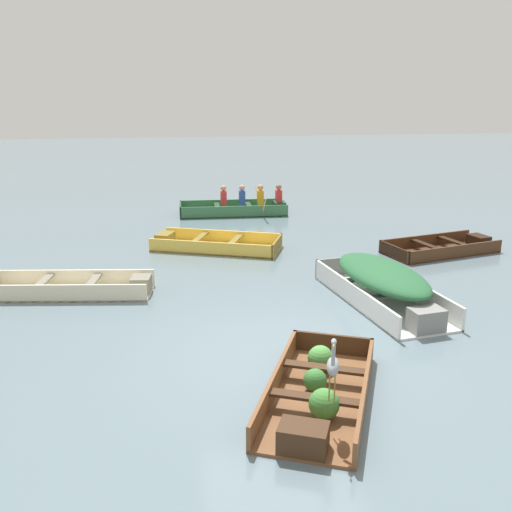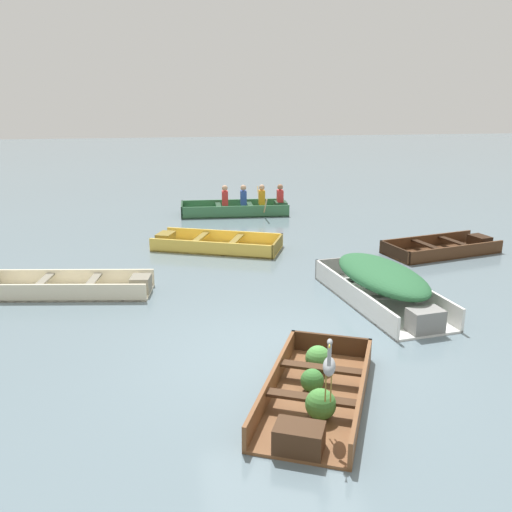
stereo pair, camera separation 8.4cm
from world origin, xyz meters
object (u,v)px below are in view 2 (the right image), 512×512
at_px(skiff_white_near_moored, 382,281).
at_px(rowboat_green_with_crew, 242,207).
at_px(dinghy_wooden_brown_foreground, 315,392).
at_px(skiff_dark_varnish_far_moored, 445,248).
at_px(skiff_cream_mid_moored, 76,288).
at_px(skiff_yellow_outer_moored, 212,244).
at_px(heron_on_dinghy, 329,365).

xyz_separation_m(skiff_white_near_moored, rowboat_green_with_crew, (-1.56, 8.14, -0.21)).
height_order(dinghy_wooden_brown_foreground, skiff_dark_varnish_far_moored, dinghy_wooden_brown_foreground).
height_order(dinghy_wooden_brown_foreground, rowboat_green_with_crew, rowboat_green_with_crew).
xyz_separation_m(dinghy_wooden_brown_foreground, skiff_dark_varnish_far_moored, (4.79, 6.24, -0.04)).
bearing_deg(skiff_cream_mid_moored, dinghy_wooden_brown_foreground, -51.72).
height_order(dinghy_wooden_brown_foreground, skiff_yellow_outer_moored, dinghy_wooden_brown_foreground).
xyz_separation_m(dinghy_wooden_brown_foreground, skiff_white_near_moored, (2.05, 3.20, 0.30)).
distance_m(skiff_yellow_outer_moored, rowboat_green_with_crew, 4.12).
height_order(skiff_yellow_outer_moored, heron_on_dinghy, heron_on_dinghy).
bearing_deg(skiff_white_near_moored, heron_on_dinghy, -118.28).
height_order(dinghy_wooden_brown_foreground, skiff_white_near_moored, skiff_white_near_moored).
bearing_deg(skiff_dark_varnish_far_moored, skiff_white_near_moored, -131.99).
bearing_deg(skiff_yellow_outer_moored, skiff_dark_varnish_far_moored, -11.97).
height_order(skiff_dark_varnish_far_moored, rowboat_green_with_crew, rowboat_green_with_crew).
bearing_deg(rowboat_green_with_crew, skiff_yellow_outer_moored, -107.66).
relative_size(dinghy_wooden_brown_foreground, rowboat_green_with_crew, 0.86).
relative_size(skiff_cream_mid_moored, skiff_dark_varnish_far_moored, 1.11).
bearing_deg(skiff_white_near_moored, skiff_yellow_outer_moored, 123.70).
xyz_separation_m(skiff_white_near_moored, skiff_yellow_outer_moored, (-2.81, 4.22, -0.33)).
height_order(skiff_cream_mid_moored, rowboat_green_with_crew, rowboat_green_with_crew).
xyz_separation_m(skiff_white_near_moored, skiff_dark_varnish_far_moored, (2.74, 3.04, -0.34)).
height_order(skiff_yellow_outer_moored, rowboat_green_with_crew, rowboat_green_with_crew).
relative_size(dinghy_wooden_brown_foreground, skiff_cream_mid_moored, 0.89).
bearing_deg(heron_on_dinghy, skiff_yellow_outer_moored, 95.08).
xyz_separation_m(skiff_dark_varnish_far_moored, heron_on_dinghy, (-4.83, -6.93, 0.77)).
relative_size(skiff_dark_varnish_far_moored, rowboat_green_with_crew, 0.87).
distance_m(skiff_white_near_moored, skiff_yellow_outer_moored, 5.08).
height_order(skiff_white_near_moored, skiff_cream_mid_moored, skiff_white_near_moored).
relative_size(dinghy_wooden_brown_foreground, skiff_white_near_moored, 0.85).
bearing_deg(skiff_white_near_moored, skiff_dark_varnish_far_moored, 48.01).
bearing_deg(skiff_yellow_outer_moored, skiff_white_near_moored, -56.30).
distance_m(dinghy_wooden_brown_foreground, heron_on_dinghy, 1.01).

